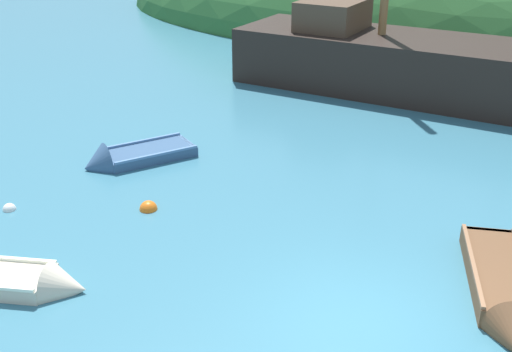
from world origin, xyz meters
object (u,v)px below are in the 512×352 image
(sailing_ship, at_px, (435,76))
(buoy_orange, at_px, (149,209))
(rowboat_far, at_px, (128,159))
(buoy_white, at_px, (10,210))
(rowboat_portside, at_px, (4,282))
(rowboat_outer_left, at_px, (503,294))

(sailing_ship, height_order, buoy_orange, sailing_ship)
(sailing_ship, xyz_separation_m, buoy_orange, (-3.04, -12.44, -0.80))
(rowboat_far, relative_size, buoy_white, 10.45)
(rowboat_portside, bearing_deg, rowboat_far, 86.26)
(buoy_white, bearing_deg, sailing_ship, 67.57)
(rowboat_outer_left, height_order, rowboat_portside, rowboat_outer_left)
(rowboat_outer_left, distance_m, buoy_white, 11.10)
(rowboat_portside, xyz_separation_m, buoy_white, (-2.58, 2.13, -0.09))
(rowboat_portside, bearing_deg, buoy_white, 116.48)
(buoy_white, relative_size, buoy_orange, 0.74)
(buoy_white, bearing_deg, rowboat_outer_left, 12.87)
(rowboat_outer_left, relative_size, buoy_orange, 9.02)
(sailing_ship, relative_size, rowboat_far, 5.41)
(buoy_orange, bearing_deg, rowboat_portside, -93.58)
(rowboat_outer_left, height_order, rowboat_far, rowboat_far)
(rowboat_outer_left, relative_size, rowboat_portside, 1.01)
(sailing_ship, bearing_deg, rowboat_far, -119.18)
(sailing_ship, bearing_deg, rowboat_portside, -103.33)
(rowboat_portside, bearing_deg, buoy_orange, 62.54)
(sailing_ship, bearing_deg, buoy_orange, -105.71)
(rowboat_outer_left, bearing_deg, rowboat_far, -117.75)
(rowboat_portside, bearing_deg, sailing_ship, 54.74)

